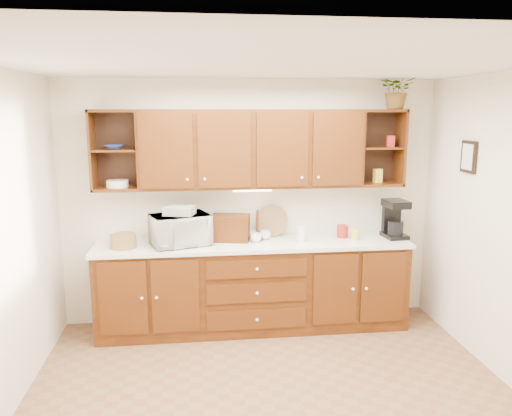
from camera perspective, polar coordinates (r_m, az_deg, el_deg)
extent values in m
plane|color=brown|center=(4.23, 2.10, -21.50)|extent=(4.00, 4.00, 0.00)
plane|color=white|center=(3.58, 2.40, 16.23)|extent=(4.00, 4.00, 0.00)
plane|color=#EFE5C9|center=(5.39, -0.68, 0.64)|extent=(4.00, 0.00, 4.00)
cube|color=#321705|center=(5.33, -0.31, -8.98)|extent=(3.20, 0.60, 0.90)
cube|color=white|center=(5.17, -0.30, -4.12)|extent=(3.24, 0.64, 0.04)
cube|color=#321705|center=(5.15, -0.49, 6.78)|extent=(2.30, 0.33, 0.80)
cube|color=black|center=(5.33, -15.63, 6.52)|extent=(0.45, 0.02, 0.80)
cube|color=black|center=(5.62, 13.51, 6.84)|extent=(0.45, 0.02, 0.80)
cube|color=#321705|center=(5.18, -15.88, 6.38)|extent=(0.43, 0.30, 0.02)
cube|color=#321705|center=(5.47, 14.06, 6.70)|extent=(0.43, 0.30, 0.02)
cube|color=#321705|center=(5.46, 14.26, 10.73)|extent=(0.45, 0.33, 0.03)
cube|color=white|center=(5.15, -0.42, 2.07)|extent=(0.40, 0.05, 0.02)
cube|color=black|center=(5.12, 23.15, 5.41)|extent=(0.03, 0.24, 0.30)
cylinder|color=olive|center=(5.12, -14.94, -3.67)|extent=(0.26, 0.26, 0.13)
imported|color=silver|center=(5.08, -8.67, -2.48)|extent=(0.66, 0.55, 0.31)
cube|color=tan|center=(5.04, -8.74, -0.27)|extent=(0.33, 0.28, 0.09)
cylinder|color=black|center=(5.19, -8.25, -2.28)|extent=(0.07, 0.07, 0.30)
cylinder|color=olive|center=(5.42, 1.79, -3.11)|extent=(0.35, 0.11, 0.34)
cube|color=#321705|center=(5.20, -2.94, -2.28)|extent=(0.43, 0.32, 0.27)
cylinder|color=#321705|center=(5.21, 0.17, -1.96)|extent=(0.03, 0.03, 0.32)
cylinder|color=#321705|center=(5.25, 0.17, -3.58)|extent=(0.13, 0.13, 0.02)
imported|color=white|center=(5.27, 1.05, -3.10)|extent=(0.14, 0.14, 0.09)
imported|color=white|center=(5.29, -0.52, -3.02)|extent=(0.14, 0.14, 0.09)
imported|color=white|center=(5.16, -0.01, -3.40)|extent=(0.14, 0.14, 0.09)
cylinder|color=maroon|center=(5.42, 9.84, -2.63)|extent=(0.16, 0.16, 0.13)
cylinder|color=white|center=(5.19, 5.25, -2.96)|extent=(0.08, 0.08, 0.16)
cylinder|color=gold|center=(5.34, 11.29, -3.01)|extent=(0.11, 0.11, 0.11)
cube|color=black|center=(5.54, 15.53, -3.06)|extent=(0.24, 0.30, 0.04)
cube|color=black|center=(5.60, 15.21, -1.07)|extent=(0.20, 0.08, 0.35)
cube|color=black|center=(5.47, 15.72, 0.47)|extent=(0.24, 0.30, 0.08)
cylinder|color=black|center=(5.50, 15.66, -2.23)|extent=(0.17, 0.17, 0.15)
imported|color=navy|center=(5.17, -15.91, 6.71)|extent=(0.21, 0.21, 0.04)
cylinder|color=white|center=(5.20, -15.57, 2.70)|extent=(0.27, 0.27, 0.07)
cube|color=gold|center=(5.48, 13.74, 3.60)|extent=(0.09, 0.08, 0.15)
cube|color=maroon|center=(5.47, 15.11, 7.38)|extent=(0.09, 0.08, 0.12)
imported|color=#999999|center=(5.46, 15.90, 12.85)|extent=(0.43, 0.41, 0.39)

